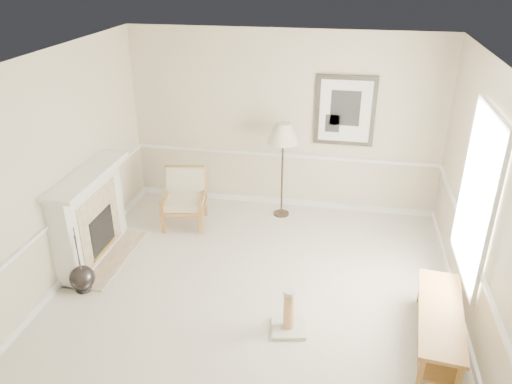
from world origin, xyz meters
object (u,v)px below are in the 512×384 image
floor_lamp (283,136)px  scratching_post (289,318)px  floor_vase (82,278)px  armchair (185,195)px  bench (439,322)px

floor_lamp → scratching_post: (0.47, -2.75, -1.19)m
floor_vase → floor_lamp: 3.53m
armchair → bench: bearing=-40.2°
floor_vase → scratching_post: 2.68m
armchair → scratching_post: (1.94, -2.24, -0.30)m
floor_vase → armchair: floor_vase is taller
bench → scratching_post: scratching_post is taller
armchair → bench: armchair is taller
floor_lamp → bench: size_ratio=0.99×
armchair → floor_lamp: floor_lamp is taller
armchair → floor_lamp: bearing=10.1°
armchair → floor_lamp: 1.79m
bench → floor_vase: bearing=177.6°
floor_vase → armchair: size_ratio=1.07×
floor_lamp → bench: bearing=-51.8°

